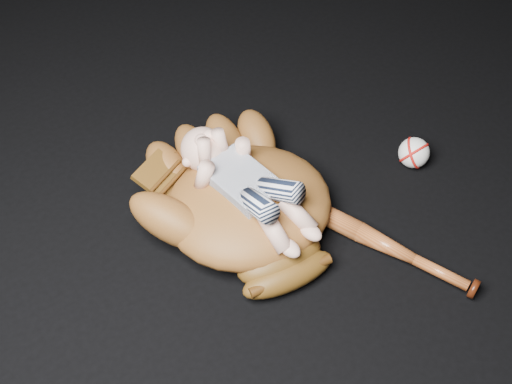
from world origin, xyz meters
TOP-DOWN VIEW (x-y plane):
  - baseball_glove at (0.04, 0.05)m, footprint 0.53×0.58m
  - newborn_baby at (0.04, 0.04)m, footprint 0.20×0.38m
  - baseball_bat at (0.21, -0.15)m, footprint 0.19×0.47m
  - baseball at (0.46, -0.04)m, footprint 0.09×0.09m

SIDE VIEW (x-z plane):
  - baseball_bat at x=0.21m, z-range 0.00..0.04m
  - baseball at x=0.46m, z-range 0.00..0.07m
  - baseball_glove at x=0.04m, z-range 0.00..0.16m
  - newborn_baby at x=0.04m, z-range 0.06..0.21m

